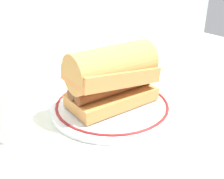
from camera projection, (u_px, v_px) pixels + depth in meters
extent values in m
plane|color=beige|center=(103.00, 110.00, 0.55)|extent=(1.50, 1.50, 0.00)
cylinder|color=white|center=(112.00, 106.00, 0.55)|extent=(0.25, 0.25, 0.01)
torus|color=maroon|center=(112.00, 104.00, 0.55)|extent=(0.23, 0.23, 0.01)
cube|color=#D18E4A|center=(112.00, 97.00, 0.54)|extent=(0.18, 0.10, 0.03)
cylinder|color=brown|center=(116.00, 88.00, 0.52)|extent=(0.18, 0.03, 0.03)
cylinder|color=brown|center=(108.00, 84.00, 0.54)|extent=(0.18, 0.03, 0.03)
cube|color=#D88849|center=(112.00, 73.00, 0.52)|extent=(0.18, 0.10, 0.05)
cylinder|color=tan|center=(112.00, 66.00, 0.51)|extent=(0.18, 0.08, 0.08)
cylinder|color=silver|center=(8.00, 111.00, 0.45)|extent=(0.06, 0.06, 0.10)
cylinder|color=gold|center=(10.00, 124.00, 0.46)|extent=(0.05, 0.05, 0.05)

